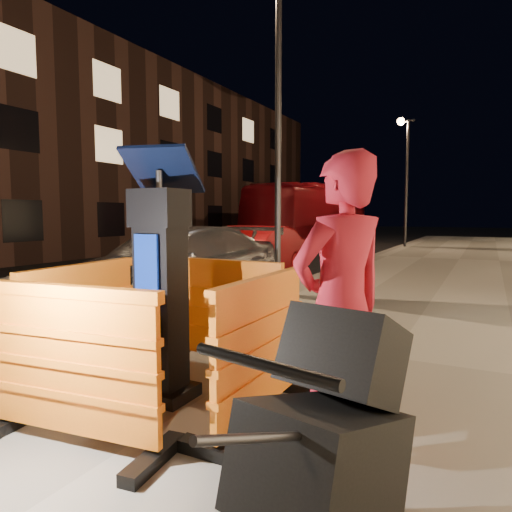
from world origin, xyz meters
The scene contains 15 objects.
ground_plane centered at (0.00, 0.00, 0.00)m, with size 120.00×120.00×0.00m, color black.
sidewalk centered at (3.00, 0.00, 0.07)m, with size 6.00×60.00×0.15m, color gray.
kerb centered at (0.00, 0.00, 0.07)m, with size 0.30×60.00×0.15m, color slate.
parking_kiosk centered at (1.45, -2.02, 1.15)m, with size 0.63×0.63×1.99m, color black.
barrier_front centered at (1.45, -2.97, 0.71)m, with size 1.43×0.59×1.11m, color orange.
barrier_back centered at (1.45, -1.07, 0.71)m, with size 1.43×0.59×1.11m, color orange.
barrier_kerbside centered at (0.50, -2.02, 0.71)m, with size 1.43×0.59×1.11m, color orange.
barrier_bldgside centered at (2.40, -2.02, 0.71)m, with size 1.43×0.59×1.11m, color orange.
car_silver centered at (-1.40, 1.87, 0.00)m, with size 2.08×5.13×1.49m, color #B6B6BB.
car_red centered at (-1.53, 5.27, 0.00)m, with size 1.50×4.31×1.42m, color #9D0B11.
bus_doubledecker centered at (-5.11, 19.53, 0.00)m, with size 2.79×11.92×3.32m, color maroon.
man centered at (3.08, -2.30, 1.13)m, with size 0.72×0.47×1.96m, color #A5192B.
stroller centered at (3.28, -3.20, 0.70)m, with size 0.58×0.89×1.11m, color black.
street_lamp_mid centered at (0.25, 3.00, 3.15)m, with size 0.12×0.12×6.00m, color #3F3F44.
street_lamp_far centered at (0.25, 18.00, 3.15)m, with size 0.12×0.12×6.00m, color #3F3F44.
Camera 1 is at (3.89, -5.04, 1.73)m, focal length 32.00 mm.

